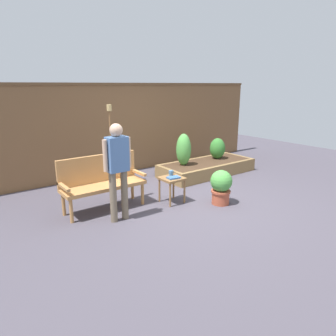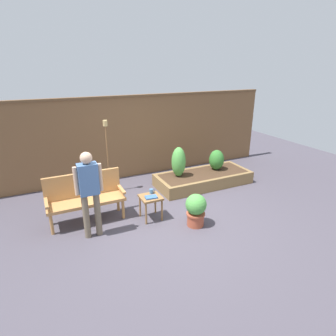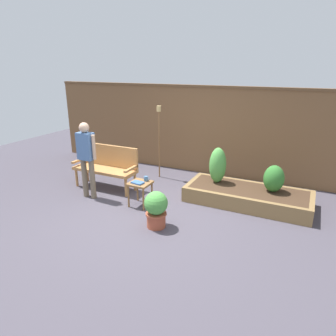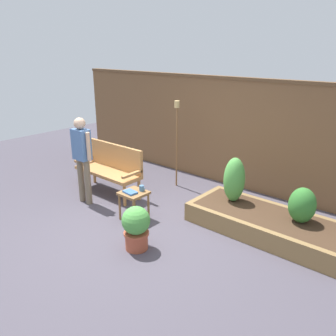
# 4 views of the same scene
# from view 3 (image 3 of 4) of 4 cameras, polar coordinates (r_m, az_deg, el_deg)

# --- Properties ---
(ground_plane) EXTENTS (14.00, 14.00, 0.00)m
(ground_plane) POSITION_cam_3_polar(r_m,az_deg,el_deg) (5.72, -3.70, -8.36)
(ground_plane) COLOR #47424C
(fence_back) EXTENTS (8.40, 0.14, 2.16)m
(fence_back) POSITION_cam_3_polar(r_m,az_deg,el_deg) (7.61, 5.88, 7.19)
(fence_back) COLOR brown
(fence_back) RESTS_ON ground_plane
(garden_bench) EXTENTS (1.44, 0.48, 0.94)m
(garden_bench) POSITION_cam_3_polar(r_m,az_deg,el_deg) (6.82, -11.39, 0.81)
(garden_bench) COLOR #B77F47
(garden_bench) RESTS_ON ground_plane
(side_table) EXTENTS (0.40, 0.40, 0.48)m
(side_table) POSITION_cam_3_polar(r_m,az_deg,el_deg) (5.85, -5.26, -3.46)
(side_table) COLOR olive
(side_table) RESTS_ON ground_plane
(cup_on_table) EXTENTS (0.12, 0.08, 0.09)m
(cup_on_table) POSITION_cam_3_polar(r_m,az_deg,el_deg) (5.87, -4.13, -2.01)
(cup_on_table) COLOR teal
(cup_on_table) RESTS_ON side_table
(book_on_table) EXTENTS (0.24, 0.18, 0.03)m
(book_on_table) POSITION_cam_3_polar(r_m,az_deg,el_deg) (5.77, -5.74, -2.75)
(book_on_table) COLOR #38609E
(book_on_table) RESTS_ON side_table
(potted_boxwood) EXTENTS (0.40, 0.40, 0.64)m
(potted_boxwood) POSITION_cam_3_polar(r_m,az_deg,el_deg) (5.10, -2.26, -7.53)
(potted_boxwood) COLOR #A84C33
(potted_boxwood) RESTS_ON ground_plane
(raised_planter_bed) EXTENTS (2.40, 1.00, 0.30)m
(raised_planter_bed) POSITION_cam_3_polar(r_m,az_deg,el_deg) (6.21, 14.67, -5.14)
(raised_planter_bed) COLOR olive
(raised_planter_bed) RESTS_ON ground_plane
(shrub_near_bench) EXTENTS (0.34, 0.34, 0.74)m
(shrub_near_bench) POSITION_cam_3_polar(r_m,az_deg,el_deg) (6.26, 9.31, 0.51)
(shrub_near_bench) COLOR brown
(shrub_near_bench) RESTS_ON raised_planter_bed
(shrub_far_corner) EXTENTS (0.38, 0.38, 0.52)m
(shrub_far_corner) POSITION_cam_3_polar(r_m,az_deg,el_deg) (6.10, 19.26, -1.90)
(shrub_far_corner) COLOR brown
(shrub_far_corner) RESTS_ON raised_planter_bed
(tiki_torch) EXTENTS (0.10, 0.10, 1.73)m
(tiki_torch) POSITION_cam_3_polar(r_m,az_deg,el_deg) (7.15, -1.70, 7.26)
(tiki_torch) COLOR brown
(tiki_torch) RESTS_ON ground_plane
(person_by_bench) EXTENTS (0.47, 0.20, 1.56)m
(person_by_bench) POSITION_cam_3_polar(r_m,az_deg,el_deg) (6.24, -15.08, 2.59)
(person_by_bench) COLOR #70604C
(person_by_bench) RESTS_ON ground_plane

